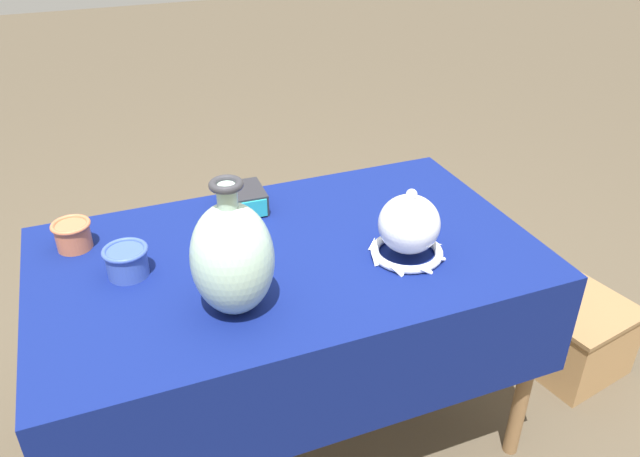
{
  "coord_description": "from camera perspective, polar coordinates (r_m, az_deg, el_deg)",
  "views": [
    {
      "loc": [
        -0.43,
        -1.33,
        1.59
      ],
      "look_at": [
        0.05,
        -0.12,
        0.81
      ],
      "focal_mm": 35.0,
      "sensor_mm": 36.0,
      "label": 1
    }
  ],
  "objects": [
    {
      "name": "ground_plane",
      "position": [
        2.12,
        -2.52,
        -17.77
      ],
      "size": [
        14.0,
        14.0,
        0.0
      ],
      "primitive_type": "plane",
      "color": "#4C4233"
    },
    {
      "name": "display_table",
      "position": [
        1.69,
        -2.74,
        -4.31
      ],
      "size": [
        1.32,
        0.78,
        0.68
      ],
      "color": "olive",
      "rests_on": "ground_plane"
    },
    {
      "name": "vase_tall_bulbous",
      "position": [
        1.4,
        -8.01,
        -2.67
      ],
      "size": [
        0.19,
        0.19,
        0.33
      ],
      "color": "#A8CCB7",
      "rests_on": "display_table"
    },
    {
      "name": "vase_dome_bell",
      "position": [
        1.62,
        8.11,
        -0.04
      ],
      "size": [
        0.2,
        0.2,
        0.2
      ],
      "color": "white",
      "rests_on": "display_table"
    },
    {
      "name": "mosaic_tile_box",
      "position": [
        1.86,
        -7.09,
        2.63
      ],
      "size": [
        0.13,
        0.15,
        0.07
      ],
      "rotation": [
        0.0,
        0.0,
        -0.03
      ],
      "color": "#232328",
      "rests_on": "display_table"
    },
    {
      "name": "cup_wide_terracotta",
      "position": [
        1.78,
        -21.68,
        -0.49
      ],
      "size": [
        0.1,
        0.1,
        0.08
      ],
      "color": "#BC6642",
      "rests_on": "display_table"
    },
    {
      "name": "cup_wide_cobalt",
      "position": [
        1.62,
        -17.26,
        -2.81
      ],
      "size": [
        0.11,
        0.11,
        0.08
      ],
      "color": "#3851A8",
      "rests_on": "display_table"
    },
    {
      "name": "wooden_crate",
      "position": [
        2.41,
        22.02,
        -8.77
      ],
      "size": [
        0.39,
        0.4,
        0.27
      ],
      "rotation": [
        0.0,
        0.0,
        0.19
      ],
      "color": "#A37A4C",
      "rests_on": "ground_plane"
    }
  ]
}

